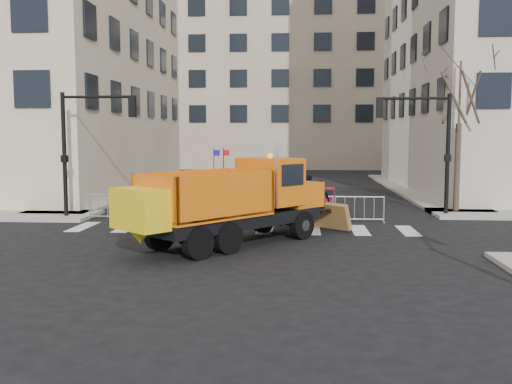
# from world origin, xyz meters

# --- Properties ---
(ground) EXTENTS (120.00, 120.00, 0.00)m
(ground) POSITION_xyz_m (0.00, 0.00, 0.00)
(ground) COLOR black
(ground) RESTS_ON ground
(sidewalk_back) EXTENTS (64.00, 5.00, 0.15)m
(sidewalk_back) POSITION_xyz_m (0.00, 8.50, 0.07)
(sidewalk_back) COLOR gray
(sidewalk_back) RESTS_ON ground
(building_far) EXTENTS (30.00, 18.00, 24.00)m
(building_far) POSITION_xyz_m (0.00, 52.00, 12.00)
(building_far) COLOR tan
(building_far) RESTS_ON ground
(traffic_light_left) EXTENTS (0.18, 0.18, 5.40)m
(traffic_light_left) POSITION_xyz_m (-8.00, 7.50, 2.70)
(traffic_light_left) COLOR black
(traffic_light_left) RESTS_ON ground
(traffic_light_right) EXTENTS (0.18, 0.18, 5.40)m
(traffic_light_right) POSITION_xyz_m (8.50, 9.50, 2.70)
(traffic_light_right) COLOR black
(traffic_light_right) RESTS_ON ground
(crowd_barriers) EXTENTS (12.60, 0.60, 1.10)m
(crowd_barriers) POSITION_xyz_m (-0.75, 7.60, 0.55)
(crowd_barriers) COLOR #9EA0A5
(crowd_barriers) RESTS_ON ground
(street_tree) EXTENTS (3.00, 3.00, 7.50)m
(street_tree) POSITION_xyz_m (9.20, 10.50, 3.75)
(street_tree) COLOR #382B21
(street_tree) RESTS_ON ground
(plow_truck) EXTENTS (7.43, 8.17, 3.39)m
(plow_truck) POSITION_xyz_m (-0.25, 2.16, 1.51)
(plow_truck) COLOR black
(plow_truck) RESTS_ON ground
(cop_a) EXTENTS (0.81, 0.75, 1.87)m
(cop_a) POSITION_xyz_m (1.38, 6.50, 0.93)
(cop_a) COLOR black
(cop_a) RESTS_ON ground
(cop_b) EXTENTS (1.25, 1.18, 2.03)m
(cop_b) POSITION_xyz_m (2.27, 6.67, 1.02)
(cop_b) COLOR black
(cop_b) RESTS_ON ground
(cop_c) EXTENTS (1.02, 1.08, 1.79)m
(cop_c) POSITION_xyz_m (2.87, 6.86, 0.90)
(cop_c) COLOR black
(cop_c) RESTS_ON ground
(worker) EXTENTS (1.35, 0.98, 1.88)m
(worker) POSITION_xyz_m (-3.48, 6.80, 1.09)
(worker) COLOR #D0EE1C
(worker) RESTS_ON sidewalk_back
(newspaper_box) EXTENTS (0.51, 0.47, 1.10)m
(newspaper_box) POSITION_xyz_m (3.37, 9.65, 0.70)
(newspaper_box) COLOR maroon
(newspaper_box) RESTS_ON sidewalk_back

